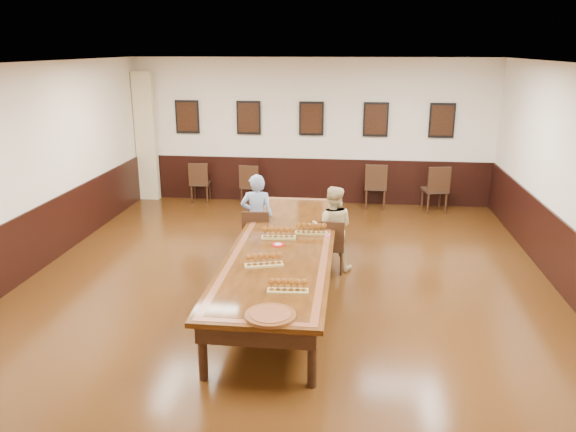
# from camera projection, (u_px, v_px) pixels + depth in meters

# --- Properties ---
(floor) EXTENTS (8.00, 10.00, 0.02)m
(floor) POSITION_uv_depth(u_px,v_px,m) (284.00, 292.00, 8.16)
(floor) COLOR black
(floor) RESTS_ON ground
(ceiling) EXTENTS (8.00, 10.00, 0.02)m
(ceiling) POSITION_uv_depth(u_px,v_px,m) (284.00, 63.00, 7.22)
(ceiling) COLOR white
(ceiling) RESTS_ON floor
(wall_back) EXTENTS (8.00, 0.02, 3.20)m
(wall_back) POSITION_uv_depth(u_px,v_px,m) (311.00, 132.00, 12.45)
(wall_back) COLOR #F3E6CB
(wall_back) RESTS_ON floor
(wall_front) EXTENTS (8.00, 0.02, 3.20)m
(wall_front) POSITION_uv_depth(u_px,v_px,m) (166.00, 410.00, 2.93)
(wall_front) COLOR #F3E6CB
(wall_front) RESTS_ON floor
(wall_left) EXTENTS (0.02, 10.00, 3.20)m
(wall_left) POSITION_uv_depth(u_px,v_px,m) (10.00, 177.00, 8.13)
(wall_left) COLOR #F3E6CB
(wall_left) RESTS_ON floor
(chair_man) EXTENTS (0.46, 0.50, 0.92)m
(chair_man) POSITION_uv_depth(u_px,v_px,m) (257.00, 235.00, 9.16)
(chair_man) COLOR black
(chair_man) RESTS_ON floor
(chair_woman) EXTENTS (0.42, 0.46, 0.87)m
(chair_woman) POSITION_uv_depth(u_px,v_px,m) (332.00, 245.00, 8.80)
(chair_woman) COLOR black
(chair_woman) RESTS_ON floor
(spare_chair_a) EXTENTS (0.47, 0.50, 0.92)m
(spare_chair_a) POSITION_uv_depth(u_px,v_px,m) (200.00, 182.00, 12.79)
(spare_chair_a) COLOR black
(spare_chair_a) RESTS_ON floor
(spare_chair_b) EXTENTS (0.48, 0.51, 0.93)m
(spare_chair_b) POSITION_uv_depth(u_px,v_px,m) (251.00, 185.00, 12.50)
(spare_chair_b) COLOR black
(spare_chair_b) RESTS_ON floor
(spare_chair_c) EXTENTS (0.49, 0.53, 1.00)m
(spare_chair_c) POSITION_uv_depth(u_px,v_px,m) (376.00, 185.00, 12.28)
(spare_chair_c) COLOR black
(spare_chair_c) RESTS_ON floor
(spare_chair_d) EXTENTS (0.57, 0.60, 1.01)m
(spare_chair_d) POSITION_uv_depth(u_px,v_px,m) (435.00, 188.00, 12.00)
(spare_chair_d) COLOR black
(spare_chair_d) RESTS_ON floor
(person_man) EXTENTS (0.56, 0.39, 1.46)m
(person_man) POSITION_uv_depth(u_px,v_px,m) (257.00, 218.00, 9.17)
(person_man) COLOR #4569AC
(person_man) RESTS_ON floor
(person_woman) EXTENTS (0.69, 0.55, 1.36)m
(person_woman) POSITION_uv_depth(u_px,v_px,m) (332.00, 228.00, 8.82)
(person_woman) COLOR #D9C288
(person_woman) RESTS_ON floor
(pink_phone) EXTENTS (0.08, 0.15, 0.01)m
(pink_phone) POSITION_uv_depth(u_px,v_px,m) (328.00, 235.00, 8.24)
(pink_phone) COLOR #DB4986
(pink_phone) RESTS_ON conference_table
(curtain) EXTENTS (0.45, 0.18, 2.90)m
(curtain) POSITION_uv_depth(u_px,v_px,m) (146.00, 137.00, 12.73)
(curtain) COLOR beige
(curtain) RESTS_ON floor
(wainscoting) EXTENTS (8.00, 10.00, 1.00)m
(wainscoting) POSITION_uv_depth(u_px,v_px,m) (284.00, 260.00, 8.01)
(wainscoting) COLOR black
(wainscoting) RESTS_ON floor
(conference_table) EXTENTS (1.40, 5.00, 0.76)m
(conference_table) POSITION_uv_depth(u_px,v_px,m) (284.00, 252.00, 7.98)
(conference_table) COLOR #331908
(conference_table) RESTS_ON floor
(posters) EXTENTS (6.14, 0.04, 0.74)m
(posters) POSITION_uv_depth(u_px,v_px,m) (311.00, 119.00, 12.30)
(posters) COLOR black
(posters) RESTS_ON wall_back
(flight_a) EXTENTS (0.51, 0.19, 0.19)m
(flight_a) POSITION_uv_depth(u_px,v_px,m) (278.00, 233.00, 8.09)
(flight_a) COLOR #9F8642
(flight_a) RESTS_ON conference_table
(flight_b) EXTENTS (0.49, 0.18, 0.18)m
(flight_b) POSITION_uv_depth(u_px,v_px,m) (311.00, 229.00, 8.29)
(flight_b) COLOR #9F8642
(flight_b) RESTS_ON conference_table
(flight_c) EXTENTS (0.51, 0.28, 0.18)m
(flight_c) POSITION_uv_depth(u_px,v_px,m) (264.00, 260.00, 7.07)
(flight_c) COLOR #9F8642
(flight_c) RESTS_ON conference_table
(flight_d) EXTENTS (0.48, 0.17, 0.17)m
(flight_d) POSITION_uv_depth(u_px,v_px,m) (288.00, 286.00, 6.32)
(flight_d) COLOR #9F8642
(flight_d) RESTS_ON conference_table
(red_plate_grp) EXTENTS (0.19, 0.19, 0.02)m
(red_plate_grp) POSITION_uv_depth(u_px,v_px,m) (278.00, 245.00, 7.83)
(red_plate_grp) COLOR red
(red_plate_grp) RESTS_ON conference_table
(carved_platter) EXTENTS (0.59, 0.59, 0.04)m
(carved_platter) POSITION_uv_depth(u_px,v_px,m) (270.00, 315.00, 5.76)
(carved_platter) COLOR #552911
(carved_platter) RESTS_ON conference_table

